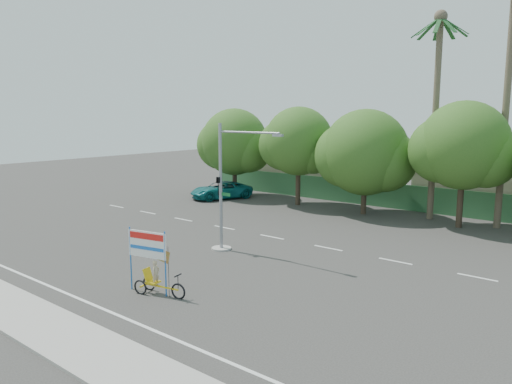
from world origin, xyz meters
The scene contains 13 objects.
ground centered at (0.00, 0.00, 0.00)m, with size 120.00×120.00×0.00m, color #33302D.
sidewalk_near centered at (0.00, -7.50, 0.06)m, with size 50.00×2.40×0.12m, color gray.
fence centered at (0.00, 21.50, 1.00)m, with size 38.00×0.08×2.00m, color #336B3D.
building_left centered at (-10.00, 26.00, 2.00)m, with size 12.00×8.00×4.00m, color #B3A98E.
tree_far_left centered at (-14.05, 18.00, 4.76)m, with size 7.14×6.00×7.96m.
tree_left centered at (-7.05, 18.00, 5.06)m, with size 6.66×5.60×8.07m.
tree_center centered at (-1.05, 18.00, 4.47)m, with size 7.62×6.40×7.85m.
tree_right centered at (5.95, 18.00, 5.24)m, with size 6.90×5.80×8.36m.
palm_tall centered at (8.00, 19.50, 10.46)m, with size 3.73×3.79×17.45m.
palm_short centered at (3.50, 19.50, 8.86)m, with size 3.73×3.79×14.45m.
traffic_signal centered at (-2.20, 3.98, 2.92)m, with size 4.72×1.10×7.00m.
trike_billboard centered at (0.06, -2.86, 1.13)m, with size 2.80×0.98×2.80m.
pickup_truck centered at (-14.01, 16.18, 0.76)m, with size 2.52×5.46×1.52m, color #0E6768.
Camera 1 is at (16.14, -15.66, 7.53)m, focal length 35.00 mm.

